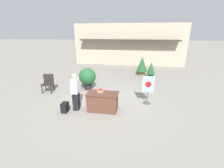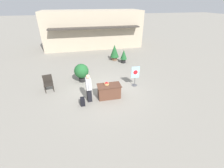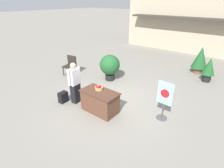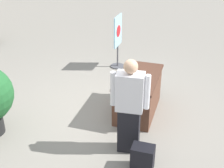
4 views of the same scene
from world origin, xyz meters
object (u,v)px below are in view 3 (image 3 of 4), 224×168
at_px(potted_plant_near_right, 209,68).
at_px(potted_plant_far_left, 110,66).
at_px(apple_basket, 99,88).
at_px(backpack, 63,97).
at_px(patio_chair, 70,64).
at_px(potted_plant_near_left, 200,59).
at_px(person_visitor, 75,83).
at_px(display_table, 100,101).
at_px(poster_board, 164,100).

distance_m(potted_plant_near_right, potted_plant_far_left, 4.76).
height_order(apple_basket, potted_plant_far_left, potted_plant_far_left).
height_order(backpack, potted_plant_near_right, potted_plant_near_right).
xyz_separation_m(patio_chair, potted_plant_near_right, (5.94, 3.52, 0.12)).
distance_m(potted_plant_near_right, potted_plant_near_left, 1.11).
distance_m(apple_basket, patio_chair, 3.75).
relative_size(person_visitor, potted_plant_near_left, 1.12).
xyz_separation_m(display_table, poster_board, (1.94, 0.97, 0.32)).
bearing_deg(patio_chair, poster_board, 72.93).
distance_m(backpack, patio_chair, 2.88).
height_order(patio_chair, potted_plant_far_left, potted_plant_far_left).
xyz_separation_m(apple_basket, patio_chair, (-3.42, 1.52, -0.30)).
xyz_separation_m(poster_board, patio_chair, (-5.47, 0.65, -0.16)).
xyz_separation_m(backpack, potted_plant_near_left, (3.33, 6.48, 0.60)).
height_order(person_visitor, poster_board, person_visitor).
xyz_separation_m(poster_board, potted_plant_far_left, (-3.37, 1.37, 0.03)).
bearing_deg(potted_plant_far_left, apple_basket, -59.53).
bearing_deg(potted_plant_near_right, potted_plant_near_left, 124.87).
bearing_deg(potted_plant_near_left, person_visitor, -115.47).
relative_size(backpack, potted_plant_near_left, 0.29).
bearing_deg(potted_plant_far_left, person_visitor, -83.39).
distance_m(apple_basket, backpack, 1.66).
distance_m(display_table, patio_chair, 3.89).
distance_m(apple_basket, potted_plant_near_right, 5.64).
bearing_deg(patio_chair, potted_plant_near_left, 119.48).
bearing_deg(display_table, poster_board, 26.71).
distance_m(patio_chair, potted_plant_far_left, 2.23).
xyz_separation_m(patio_chair, potted_plant_near_left, (5.31, 4.42, 0.25)).
bearing_deg(patio_chair, person_visitor, 43.65).
bearing_deg(apple_basket, poster_board, 22.97).
bearing_deg(potted_plant_near_left, display_table, -106.39).
xyz_separation_m(backpack, poster_board, (3.49, 1.40, 0.51)).
relative_size(person_visitor, potted_plant_near_right, 1.36).
relative_size(person_visitor, potted_plant_far_left, 1.27).
height_order(backpack, patio_chair, patio_chair).
relative_size(potted_plant_far_left, potted_plant_near_left, 0.88).
height_order(display_table, potted_plant_near_right, potted_plant_near_right).
height_order(poster_board, potted_plant_near_right, poster_board).
xyz_separation_m(backpack, patio_chair, (-1.98, 2.05, 0.35)).
xyz_separation_m(display_table, backpack, (-1.55, -0.43, -0.19)).
relative_size(display_table, backpack, 3.18).
relative_size(display_table, apple_basket, 4.91).
height_order(backpack, poster_board, poster_board).
height_order(person_visitor, backpack, person_visitor).
relative_size(apple_basket, person_visitor, 0.17).
relative_size(apple_basket, potted_plant_far_left, 0.21).
height_order(potted_plant_near_right, potted_plant_far_left, potted_plant_far_left).
bearing_deg(person_visitor, poster_board, 13.91).
distance_m(backpack, potted_plant_far_left, 2.83).
distance_m(poster_board, potted_plant_near_left, 5.08).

